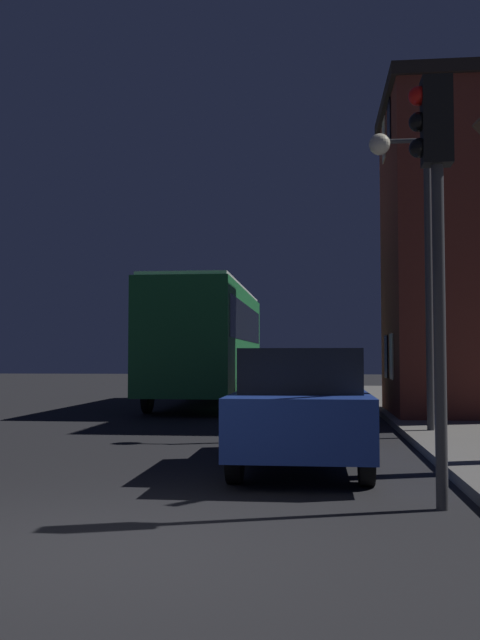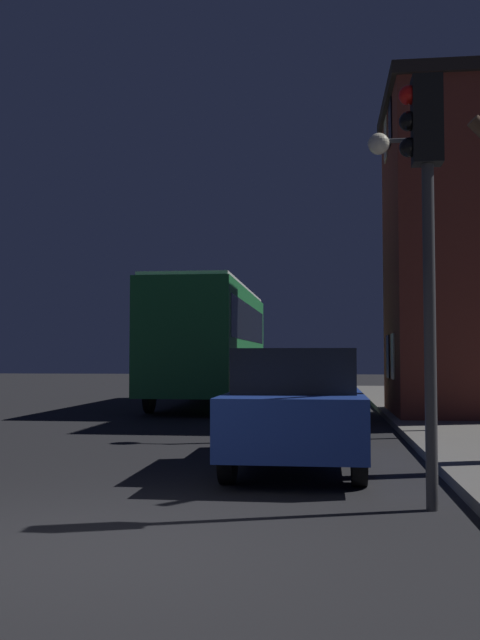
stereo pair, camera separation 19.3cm
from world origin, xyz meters
name	(u,v)px [view 2 (the right image)]	position (x,y,z in m)	size (l,w,h in m)	color
ground_plane	(78,549)	(0.00, 0.00, 0.00)	(120.00, 120.00, 0.00)	black
brick_building	(467,251)	(5.47, 12.65, 4.16)	(4.03, 4.60, 8.01)	brown
streetlamp	(408,223)	(3.54, 8.35, 4.09)	(1.18, 0.42, 5.73)	#38383A
traffic_light	(425,197)	(2.95, 1.78, 3.12)	(0.43, 0.24, 4.35)	#38383A
bus	(210,336)	(-1.66, 16.73, 2.20)	(2.53, 9.79, 3.70)	#1E6B33
car_near_lane	(297,406)	(1.55, 4.41, 0.84)	(1.73, 4.40, 1.62)	navy
car_mid_lane	(312,389)	(1.60, 12.56, 0.72)	(1.88, 4.78, 1.36)	beige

